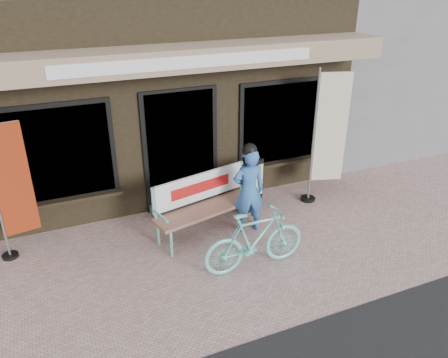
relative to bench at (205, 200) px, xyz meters
name	(u,v)px	position (x,y,z in m)	size (l,w,h in m)	color
ground	(225,264)	(-0.07, -1.00, -0.59)	(70.00, 70.00, 0.00)	#C59D97
storefront	(134,21)	(-0.07, 3.97, 2.40)	(7.00, 6.77, 6.00)	black
neighbor_right_near	(417,15)	(8.43, 4.50, 2.21)	(10.00, 7.00, 5.60)	slate
bench	(205,200)	(0.00, 0.00, 0.00)	(1.91, 0.88, 1.00)	#6BD1C9
person	(249,189)	(0.67, -0.24, 0.17)	(0.58, 0.42, 1.55)	#3266AE
bicycle	(255,240)	(0.30, -1.22, -0.12)	(0.44, 1.57, 0.94)	#6BD1C9
nobori_red	(11,188)	(-2.80, 0.49, 0.53)	(0.64, 0.27, 2.16)	gray
nobori_cream	(327,136)	(2.43, 0.18, 0.70)	(0.74, 0.36, 2.50)	gray
menu_stand	(253,186)	(1.03, 0.33, -0.10)	(0.48, 0.26, 0.96)	black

